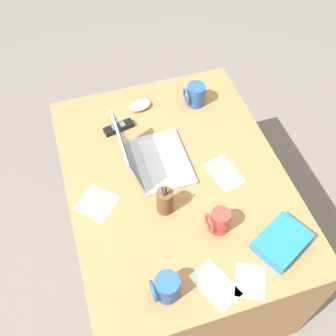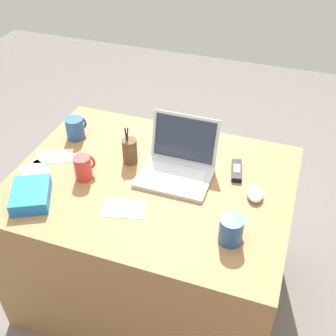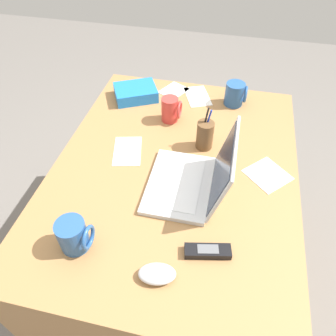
{
  "view_description": "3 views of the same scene",
  "coord_description": "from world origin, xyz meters",
  "px_view_note": "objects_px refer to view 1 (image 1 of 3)",
  "views": [
    {
      "loc": [
        -0.94,
        0.33,
        2.15
      ],
      "look_at": [
        -0.0,
        0.04,
        0.83
      ],
      "focal_mm": 43.22,
      "sensor_mm": 36.0,
      "label": 1
    },
    {
      "loc": [
        0.53,
        -1.3,
        1.93
      ],
      "look_at": [
        0.06,
        0.04,
        0.8
      ],
      "focal_mm": 45.04,
      "sensor_mm": 36.0,
      "label": 2
    },
    {
      "loc": [
        0.84,
        0.16,
        1.62
      ],
      "look_at": [
        0.08,
        -0.01,
        0.82
      ],
      "focal_mm": 34.07,
      "sensor_mm": 36.0,
      "label": 3
    }
  ],
  "objects_px": {
    "laptop": "(151,158)",
    "computer_mouse": "(140,105)",
    "pen_holder": "(165,201)",
    "coffee_mug_white": "(219,221)",
    "coffee_mug_spare": "(195,95)",
    "cordless_phone": "(119,127)",
    "coffee_mug_tall": "(166,288)",
    "snack_bag": "(282,242)"
  },
  "relations": [
    {
      "from": "laptop",
      "to": "computer_mouse",
      "type": "height_order",
      "value": "laptop"
    },
    {
      "from": "computer_mouse",
      "to": "pen_holder",
      "type": "distance_m",
      "value": 0.59
    },
    {
      "from": "coffee_mug_white",
      "to": "coffee_mug_spare",
      "type": "distance_m",
      "value": 0.7
    },
    {
      "from": "laptop",
      "to": "cordless_phone",
      "type": "bearing_deg",
      "value": 19.55
    },
    {
      "from": "laptop",
      "to": "coffee_mug_white",
      "type": "bearing_deg",
      "value": -156.89
    },
    {
      "from": "computer_mouse",
      "to": "pen_holder",
      "type": "relative_size",
      "value": 0.61
    },
    {
      "from": "laptop",
      "to": "coffee_mug_spare",
      "type": "distance_m",
      "value": 0.43
    },
    {
      "from": "coffee_mug_tall",
      "to": "pen_holder",
      "type": "bearing_deg",
      "value": -16.23
    },
    {
      "from": "coffee_mug_tall",
      "to": "snack_bag",
      "type": "distance_m",
      "value": 0.47
    },
    {
      "from": "laptop",
      "to": "computer_mouse",
      "type": "xyz_separation_m",
      "value": [
        0.35,
        -0.04,
        -0.03
      ]
    },
    {
      "from": "cordless_phone",
      "to": "pen_holder",
      "type": "distance_m",
      "value": 0.49
    },
    {
      "from": "computer_mouse",
      "to": "coffee_mug_tall",
      "type": "height_order",
      "value": "coffee_mug_tall"
    },
    {
      "from": "cordless_phone",
      "to": "snack_bag",
      "type": "distance_m",
      "value": 0.88
    },
    {
      "from": "coffee_mug_tall",
      "to": "coffee_mug_spare",
      "type": "distance_m",
      "value": 0.96
    },
    {
      "from": "laptop",
      "to": "coffee_mug_white",
      "type": "distance_m",
      "value": 0.41
    },
    {
      "from": "computer_mouse",
      "to": "cordless_phone",
      "type": "height_order",
      "value": "computer_mouse"
    },
    {
      "from": "computer_mouse",
      "to": "snack_bag",
      "type": "height_order",
      "value": "snack_bag"
    },
    {
      "from": "cordless_phone",
      "to": "snack_bag",
      "type": "relative_size",
      "value": 0.75
    },
    {
      "from": "coffee_mug_spare",
      "to": "coffee_mug_white",
      "type": "bearing_deg",
      "value": 167.72
    },
    {
      "from": "coffee_mug_tall",
      "to": "coffee_mug_spare",
      "type": "xyz_separation_m",
      "value": [
        0.87,
        -0.41,
        0.0
      ]
    },
    {
      "from": "coffee_mug_spare",
      "to": "cordless_phone",
      "type": "xyz_separation_m",
      "value": [
        -0.06,
        0.4,
        -0.04
      ]
    },
    {
      "from": "coffee_mug_spare",
      "to": "snack_bag",
      "type": "height_order",
      "value": "coffee_mug_spare"
    },
    {
      "from": "cordless_phone",
      "to": "coffee_mug_tall",
      "type": "bearing_deg",
      "value": 178.78
    },
    {
      "from": "computer_mouse",
      "to": "cordless_phone",
      "type": "relative_size",
      "value": 0.74
    },
    {
      "from": "pen_holder",
      "to": "coffee_mug_spare",
      "type": "bearing_deg",
      "value": -30.59
    },
    {
      "from": "coffee_mug_tall",
      "to": "coffee_mug_spare",
      "type": "relative_size",
      "value": 0.99
    },
    {
      "from": "laptop",
      "to": "coffee_mug_white",
      "type": "relative_size",
      "value": 2.84
    },
    {
      "from": "pen_holder",
      "to": "coffee_mug_tall",
      "type": "bearing_deg",
      "value": 163.77
    },
    {
      "from": "computer_mouse",
      "to": "coffee_mug_white",
      "type": "relative_size",
      "value": 0.99
    },
    {
      "from": "coffee_mug_white",
      "to": "snack_bag",
      "type": "relative_size",
      "value": 0.57
    },
    {
      "from": "pen_holder",
      "to": "computer_mouse",
      "type": "bearing_deg",
      "value": -5.07
    },
    {
      "from": "computer_mouse",
      "to": "coffee_mug_spare",
      "type": "height_order",
      "value": "coffee_mug_spare"
    },
    {
      "from": "coffee_mug_spare",
      "to": "pen_holder",
      "type": "bearing_deg",
      "value": 149.41
    },
    {
      "from": "coffee_mug_tall",
      "to": "cordless_phone",
      "type": "height_order",
      "value": "coffee_mug_tall"
    },
    {
      "from": "computer_mouse",
      "to": "snack_bag",
      "type": "bearing_deg",
      "value": -170.61
    },
    {
      "from": "computer_mouse",
      "to": "coffee_mug_white",
      "type": "height_order",
      "value": "coffee_mug_white"
    },
    {
      "from": "coffee_mug_tall",
      "to": "coffee_mug_white",
      "type": "bearing_deg",
      "value": -54.97
    },
    {
      "from": "coffee_mug_tall",
      "to": "cordless_phone",
      "type": "distance_m",
      "value": 0.81
    },
    {
      "from": "coffee_mug_white",
      "to": "cordless_phone",
      "type": "distance_m",
      "value": 0.67
    },
    {
      "from": "snack_bag",
      "to": "laptop",
      "type": "bearing_deg",
      "value": 35.29
    },
    {
      "from": "coffee_mug_white",
      "to": "pen_holder",
      "type": "bearing_deg",
      "value": 49.44
    },
    {
      "from": "coffee_mug_spare",
      "to": "pen_holder",
      "type": "xyz_separation_m",
      "value": [
        -0.54,
        0.32,
        0.01
      ]
    }
  ]
}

